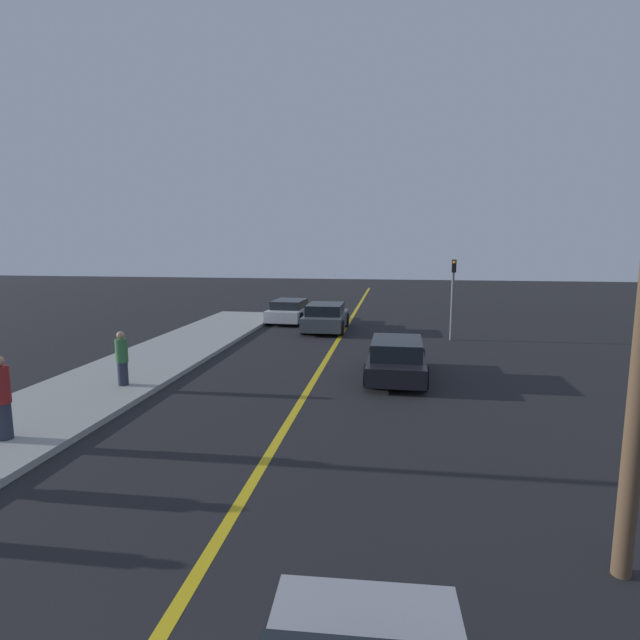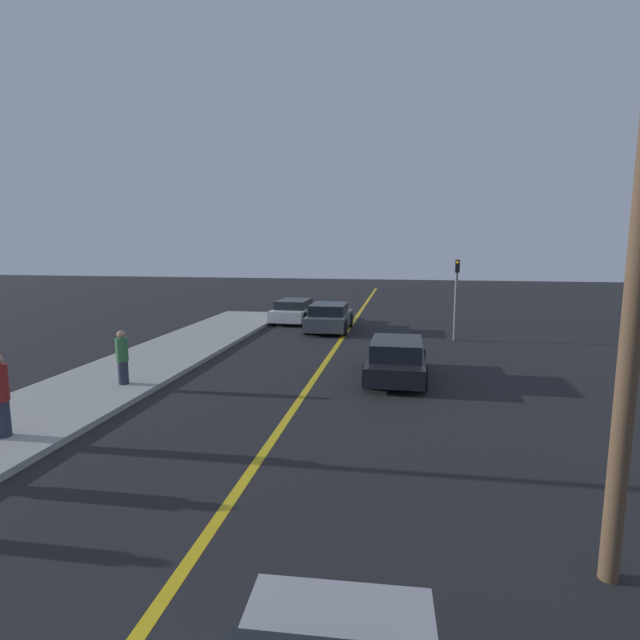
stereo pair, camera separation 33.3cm
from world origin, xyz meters
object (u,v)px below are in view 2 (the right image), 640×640
at_px(car_ahead_center, 396,359).
at_px(car_parked_left_lot, 294,311).
at_px(car_far_distant, 329,317).
at_px(utility_pole, 637,272).
at_px(pedestrian_by_sign, 122,357).
at_px(traffic_light, 456,291).
at_px(pedestrian_far_standing, 1,396).

bearing_deg(car_ahead_center, car_parked_left_lot, 118.59).
xyz_separation_m(car_far_distant, utility_pole, (6.30, -17.55, 3.25)).
height_order(pedestrian_by_sign, traffic_light, traffic_light).
bearing_deg(utility_pole, car_ahead_center, 107.33).
bearing_deg(car_ahead_center, pedestrian_far_standing, -140.09).
bearing_deg(pedestrian_far_standing, pedestrian_by_sign, 86.08).
bearing_deg(pedestrian_by_sign, traffic_light, 42.05).
xyz_separation_m(car_parked_left_lot, pedestrian_by_sign, (-2.14, -13.33, 0.34)).
xyz_separation_m(car_ahead_center, utility_pole, (2.88, -9.22, 3.29)).
bearing_deg(car_ahead_center, traffic_light, 70.95).
bearing_deg(utility_pole, pedestrian_by_sign, 148.12).
height_order(car_parked_left_lot, pedestrian_far_standing, pedestrian_far_standing).
bearing_deg(car_parked_left_lot, car_far_distant, -43.79).
bearing_deg(pedestrian_far_standing, car_ahead_center, 39.32).
xyz_separation_m(pedestrian_far_standing, traffic_light, (10.56, 13.41, 1.16)).
bearing_deg(utility_pole, car_parked_left_lot, 113.29).
relative_size(car_ahead_center, pedestrian_by_sign, 2.54).
relative_size(pedestrian_far_standing, pedestrian_by_sign, 1.13).
bearing_deg(pedestrian_far_standing, car_parked_left_lot, 82.11).
height_order(car_ahead_center, pedestrian_by_sign, pedestrian_by_sign).
distance_m(car_ahead_center, traffic_light, 7.32).
height_order(traffic_light, utility_pole, utility_pole).
relative_size(car_ahead_center, car_far_distant, 1.01).
bearing_deg(car_ahead_center, utility_pole, -72.09).
xyz_separation_m(pedestrian_by_sign, traffic_light, (10.28, 9.27, 1.27)).
height_order(car_ahead_center, utility_pole, utility_pole).
distance_m(car_parked_left_lot, utility_pole, 22.03).
bearing_deg(car_far_distant, car_parked_left_lot, 133.02).
xyz_separation_m(car_ahead_center, car_far_distant, (-3.43, 8.33, 0.04)).
distance_m(pedestrian_far_standing, pedestrian_by_sign, 4.16).
height_order(car_far_distant, utility_pole, utility_pole).
distance_m(car_parked_left_lot, pedestrian_by_sign, 13.50).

